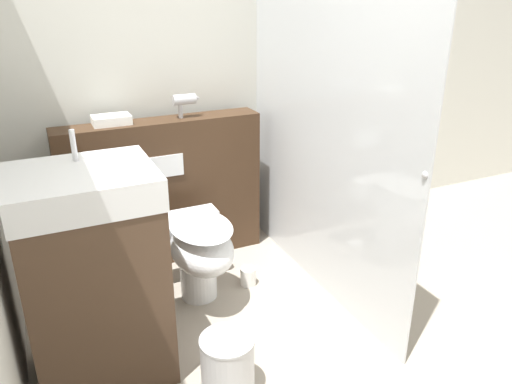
% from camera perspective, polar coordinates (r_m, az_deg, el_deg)
% --- Properties ---
extents(wall_back, '(8.00, 0.06, 2.50)m').
position_cam_1_polar(wall_back, '(3.45, -5.59, 14.30)').
color(wall_back, silver).
rests_on(wall_back, ground_plane).
extents(partition_panel, '(1.30, 0.21, 0.96)m').
position_cam_1_polar(partition_panel, '(3.34, -10.46, 0.03)').
color(partition_panel, '#3D2819').
rests_on(partition_panel, ground_plane).
extents(shower_glass, '(0.04, 1.73, 2.07)m').
position_cam_1_polar(shower_glass, '(2.85, 7.58, 8.06)').
color(shower_glass, silver).
rests_on(shower_glass, ground_plane).
extents(toilet, '(0.39, 0.61, 0.52)m').
position_cam_1_polar(toilet, '(2.90, -6.51, -6.57)').
color(toilet, white).
rests_on(toilet, ground_plane).
extents(sink_vanity, '(0.60, 0.51, 1.17)m').
position_cam_1_polar(sink_vanity, '(2.40, -17.92, -9.23)').
color(sink_vanity, '#473323').
rests_on(sink_vanity, ground_plane).
extents(hair_drier, '(0.17, 0.07, 0.15)m').
position_cam_1_polar(hair_drier, '(3.20, -8.08, 10.34)').
color(hair_drier, '#B7B7BC').
rests_on(hair_drier, partition_panel).
extents(folded_towel, '(0.22, 0.15, 0.05)m').
position_cam_1_polar(folded_towel, '(3.15, -16.20, 7.92)').
color(folded_towel, white).
rests_on(folded_towel, partition_panel).
extents(spare_toilet_roll, '(0.10, 0.10, 0.11)m').
position_cam_1_polar(spare_toilet_roll, '(3.16, -0.91, -9.62)').
color(spare_toilet_roll, white).
rests_on(spare_toilet_roll, ground_plane).
extents(waste_bin, '(0.25, 0.25, 0.30)m').
position_cam_1_polar(waste_bin, '(2.39, -3.27, -19.22)').
color(waste_bin, silver).
rests_on(waste_bin, ground_plane).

